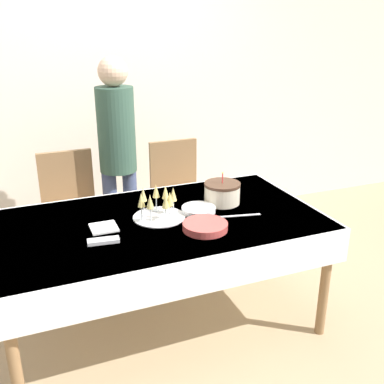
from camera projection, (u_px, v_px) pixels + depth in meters
The scene contains 13 objects.
ground_plane at pixel (164, 323), 2.96m from camera, with size 12.00×12.00×0.00m, color tan.
wall_back at pixel (100, 84), 3.92m from camera, with size 8.00×0.05×2.70m.
dining_table at pixel (161, 234), 2.73m from camera, with size 1.94×1.08×0.75m.
dining_chair_far_left at pixel (71, 211), 3.37m from camera, with size 0.42×0.42×0.97m.
dining_chair_far_right at pixel (178, 195), 3.67m from camera, with size 0.42×0.42×0.97m.
birthday_cake at pixel (222, 193), 2.92m from camera, with size 0.24×0.24×0.21m.
champagne_tray at pixel (159, 204), 2.69m from camera, with size 0.32×0.32×0.18m.
plate_stack_main at pixel (205, 226), 2.56m from camera, with size 0.26×0.26×0.04m.
plate_stack_dessert at pixel (199, 210), 2.79m from camera, with size 0.21×0.21×0.03m.
cake_knife at pixel (237, 216), 2.74m from camera, with size 0.30×0.08×0.00m.
fork_pile at pixel (103, 241), 2.41m from camera, with size 0.18×0.08×0.02m.
napkin_pile at pixel (104, 227), 2.58m from camera, with size 0.15×0.15×0.01m.
person_standing at pixel (117, 146), 3.37m from camera, with size 0.28×0.28×1.64m.
Camera 1 is at (-0.75, -2.35, 1.86)m, focal length 42.00 mm.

